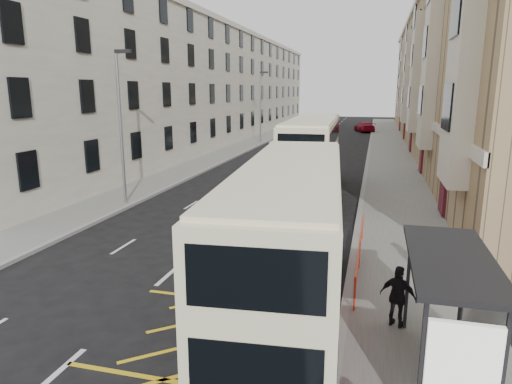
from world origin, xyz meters
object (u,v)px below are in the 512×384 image
(white_van, at_px, (286,141))
(car_red, at_px, (365,127))
(street_lamp_far, at_px, (261,103))
(double_decker_rear, at_px, (312,157))
(car_silver, at_px, (308,128))
(double_decker_front, at_px, (290,243))
(pedestrian_mid, at_px, (450,258))
(car_dark, at_px, (302,124))
(pedestrian_far, at_px, (398,297))
(street_lamp_near, at_px, (121,119))
(bus_shelter, at_px, (459,298))

(white_van, relative_size, car_red, 1.04)
(street_lamp_far, xyz_separation_m, double_decker_rear, (9.35, -24.87, -2.33))
(car_silver, bearing_deg, double_decker_front, -83.97)
(street_lamp_far, bearing_deg, white_van, -43.95)
(pedestrian_mid, relative_size, car_dark, 0.43)
(white_van, distance_m, car_dark, 26.44)
(double_decker_front, distance_m, pedestrian_mid, 5.56)
(car_dark, height_order, car_red, car_red)
(pedestrian_mid, bearing_deg, double_decker_front, -157.63)
(double_decker_front, height_order, car_silver, double_decker_front)
(street_lamp_far, height_order, car_dark, street_lamp_far)
(pedestrian_far, bearing_deg, car_red, -66.26)
(street_lamp_near, relative_size, double_decker_front, 0.73)
(car_silver, relative_size, car_dark, 1.08)
(street_lamp_near, height_order, white_van, street_lamp_near)
(double_decker_rear, xyz_separation_m, car_dark, (-8.20, 47.70, -1.60))
(street_lamp_near, height_order, pedestrian_far, street_lamp_near)
(bus_shelter, relative_size, street_lamp_near, 0.53)
(street_lamp_near, height_order, double_decker_rear, street_lamp_near)
(bus_shelter, height_order, pedestrian_far, bus_shelter)
(pedestrian_mid, height_order, car_dark, pedestrian_mid)
(bus_shelter, relative_size, pedestrian_far, 2.59)
(street_lamp_near, height_order, street_lamp_far, same)
(pedestrian_far, height_order, car_dark, pedestrian_far)
(pedestrian_far, bearing_deg, street_lamp_far, -49.78)
(pedestrian_mid, bearing_deg, car_silver, 91.14)
(double_decker_rear, relative_size, white_van, 2.14)
(car_dark, bearing_deg, bus_shelter, -92.68)
(double_decker_front, xyz_separation_m, car_dark, (-9.73, 62.96, -1.49))
(car_silver, bearing_deg, car_dark, 102.56)
(bus_shelter, relative_size, pedestrian_mid, 2.32)
(pedestrian_far, distance_m, car_silver, 54.57)
(pedestrian_mid, bearing_deg, bus_shelter, -109.27)
(double_decker_rear, height_order, car_red, double_decker_rear)
(pedestrian_far, xyz_separation_m, car_silver, (-10.19, 53.61, -0.18))
(car_silver, bearing_deg, street_lamp_near, -96.40)
(bus_shelter, xyz_separation_m, double_decker_rear, (-5.34, 17.52, 0.17))
(double_decker_rear, relative_size, car_silver, 2.46)
(double_decker_front, relative_size, pedestrian_mid, 6.00)
(bus_shelter, xyz_separation_m, pedestrian_mid, (0.68, 5.33, -1.07))
(bus_shelter, bearing_deg, double_decker_front, 149.42)
(double_decker_front, bearing_deg, bus_shelter, -35.48)
(street_lamp_far, distance_m, white_van, 6.37)
(double_decker_front, xyz_separation_m, pedestrian_far, (2.83, 0.07, -1.23))
(white_van, bearing_deg, double_decker_front, -71.70)
(street_lamp_near, distance_m, pedestrian_mid, 17.29)
(street_lamp_far, bearing_deg, double_decker_front, -74.83)
(street_lamp_far, height_order, white_van, street_lamp_far)
(pedestrian_far, bearing_deg, street_lamp_near, -14.95)
(bus_shelter, bearing_deg, car_red, 93.24)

